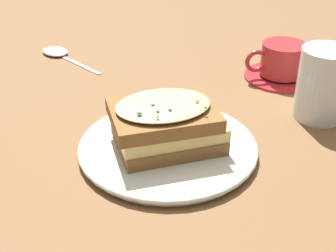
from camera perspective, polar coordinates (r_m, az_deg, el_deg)
name	(u,v)px	position (r m, az deg, el deg)	size (l,w,h in m)	color
ground_plane	(163,152)	(0.64, -0.56, -3.24)	(2.40, 2.40, 0.00)	brown
dinner_plate	(168,147)	(0.64, 0.00, -2.56)	(0.25, 0.25, 0.01)	silver
sandwich	(167,124)	(0.62, -0.15, 0.27)	(0.15, 0.12, 0.07)	brown
teacup_with_saucer	(282,64)	(0.87, 13.70, 7.41)	(0.14, 0.13, 0.07)	#AD282D
water_glass	(323,84)	(0.74, 18.36, 4.88)	(0.08, 0.08, 0.11)	silver
spoon	(58,53)	(0.98, -13.29, 8.69)	(0.10, 0.17, 0.01)	silver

